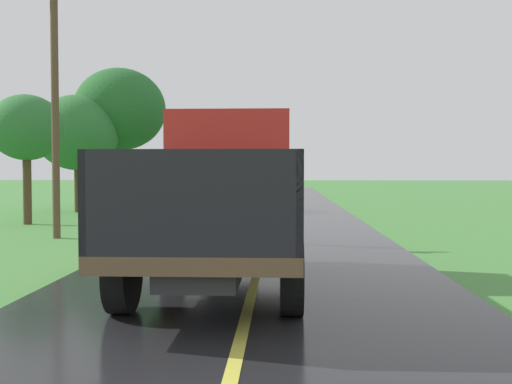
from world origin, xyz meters
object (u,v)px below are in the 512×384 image
Objects in this scene: utility_pole_roadside at (55,99)px; roadside_tree_near_left at (77,133)px; roadside_tree_mid_right at (26,128)px; banana_truck_near at (224,193)px; roadside_tree_far_left at (120,110)px.

roadside_tree_near_left is (-2.78, 9.66, -0.31)m from utility_pole_roadside.
roadside_tree_near_left is at bearing 92.55° from roadside_tree_mid_right.
banana_truck_near is 1.14× the size of roadside_tree_near_left.
utility_pole_roadside is at bearing -83.42° from roadside_tree_far_left.
banana_truck_near is at bearing -69.52° from roadside_tree_far_left.
utility_pole_roadside reaches higher than banana_truck_near.
roadside_tree_mid_right is at bearing -99.97° from roadside_tree_far_left.
roadside_tree_near_left is at bearing 106.06° from utility_pole_roadside.
banana_truck_near is 8.35m from utility_pole_roadside.
roadside_tree_far_left reaches higher than banana_truck_near.
roadside_tree_mid_right is at bearing 122.51° from utility_pole_roadside.
roadside_tree_near_left is at bearing 116.65° from banana_truck_near.
roadside_tree_far_left is at bearing 43.14° from roadside_tree_near_left.
roadside_tree_near_left is 5.71m from roadside_tree_mid_right.
banana_truck_near is at bearing -52.80° from roadside_tree_mid_right.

